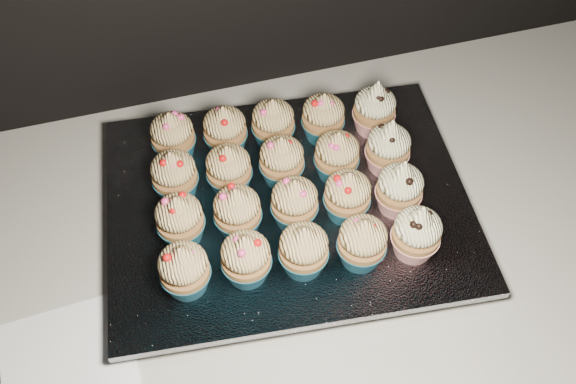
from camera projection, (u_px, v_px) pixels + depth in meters
name	position (u px, v px, depth m)	size (l,w,h in m)	color
worktop	(135.00, 272.00, 0.88)	(2.44, 0.64, 0.04)	beige
napkin	(69.00, 364.00, 0.77)	(0.16, 0.16, 0.00)	white
baking_tray	(288.00, 209.00, 0.90)	(0.46, 0.35, 0.02)	black
foil_lining	(288.00, 202.00, 0.89)	(0.49, 0.38, 0.01)	silver
cupcake_0	(184.00, 269.00, 0.77)	(0.06, 0.06, 0.08)	#16556B
cupcake_1	(246.00, 258.00, 0.78)	(0.06, 0.06, 0.08)	#16556B
cupcake_2	(304.00, 249.00, 0.79)	(0.06, 0.06, 0.08)	#16556B
cupcake_3	(362.00, 242.00, 0.80)	(0.06, 0.06, 0.08)	#16556B
cupcake_4	(417.00, 232.00, 0.80)	(0.06, 0.06, 0.10)	red
cupcake_5	(180.00, 219.00, 0.82)	(0.06, 0.06, 0.08)	#16556B
cupcake_6	(237.00, 211.00, 0.83)	(0.06, 0.06, 0.08)	#16556B
cupcake_7	(294.00, 203.00, 0.83)	(0.06, 0.06, 0.08)	#16556B
cupcake_8	(347.00, 195.00, 0.84)	(0.06, 0.06, 0.08)	#16556B
cupcake_9	(400.00, 188.00, 0.85)	(0.06, 0.06, 0.10)	red
cupcake_10	(174.00, 175.00, 0.86)	(0.06, 0.06, 0.08)	#16556B
cupcake_11	(229.00, 169.00, 0.87)	(0.06, 0.06, 0.08)	#16556B
cupcake_12	(282.00, 160.00, 0.88)	(0.06, 0.06, 0.08)	#16556B
cupcake_13	(337.00, 155.00, 0.88)	(0.06, 0.06, 0.08)	#16556B
cupcake_14	(388.00, 147.00, 0.89)	(0.06, 0.06, 0.10)	red
cupcake_15	(173.00, 136.00, 0.91)	(0.06, 0.06, 0.08)	#16556B
cupcake_16	(225.00, 130.00, 0.91)	(0.06, 0.06, 0.08)	#16556B
cupcake_17	(273.00, 123.00, 0.92)	(0.06, 0.06, 0.08)	#16556B
cupcake_18	(323.00, 117.00, 0.93)	(0.06, 0.06, 0.08)	#16556B
cupcake_19	(375.00, 109.00, 0.94)	(0.06, 0.06, 0.10)	red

